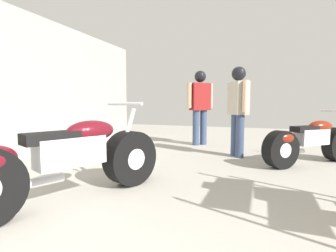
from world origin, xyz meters
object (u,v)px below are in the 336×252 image
(mechanic_with_helmet, at_px, (200,101))
(motorcycle_maroon_cruiser, at_px, (67,162))
(mechanic_in_blue, at_px, (238,103))
(motorcycle_black_naked, at_px, (309,142))

(mechanic_with_helmet, bearing_deg, motorcycle_maroon_cruiser, -94.79)
(mechanic_in_blue, xyz_separation_m, mechanic_with_helmet, (-1.00, 1.11, 0.07))
(mechanic_in_blue, distance_m, mechanic_with_helmet, 1.50)
(motorcycle_black_naked, bearing_deg, mechanic_with_helmet, 148.27)
(motorcycle_maroon_cruiser, bearing_deg, motorcycle_black_naked, 47.00)
(motorcycle_black_naked, relative_size, mechanic_with_helmet, 0.84)
(motorcycle_maroon_cruiser, relative_size, mechanic_with_helmet, 1.16)
(mechanic_in_blue, relative_size, mechanic_with_helmet, 0.94)
(mechanic_with_helmet, bearing_deg, mechanic_in_blue, -47.81)
(motorcycle_black_naked, bearing_deg, motorcycle_maroon_cruiser, -133.00)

